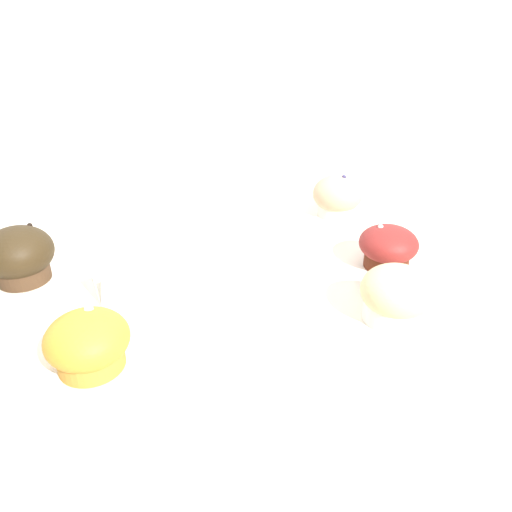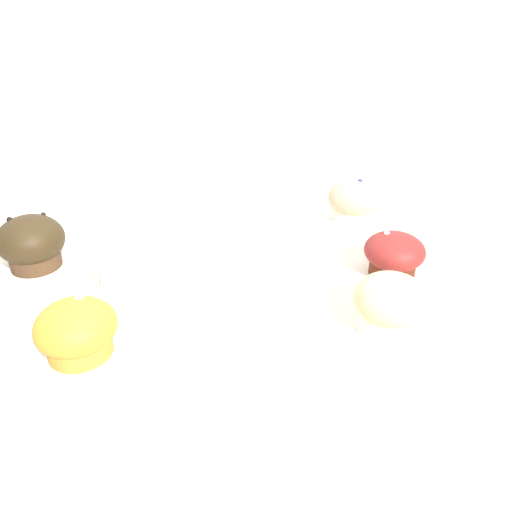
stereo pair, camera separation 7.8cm
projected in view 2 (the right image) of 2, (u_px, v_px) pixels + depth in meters
wall_back at (200, 162)px, 1.33m from camera, size 3.20×0.10×1.80m
display_counter at (234, 461)px, 1.04m from camera, size 1.00×0.64×0.90m
muffin_front_center at (353, 201)px, 1.00m from camera, size 0.10×0.10×0.09m
muffin_back_left at (32, 243)px, 0.83m from camera, size 0.11×0.11×0.09m
muffin_back_right at (77, 330)px, 0.63m from camera, size 0.10×0.10×0.08m
muffin_front_left at (390, 304)px, 0.68m from camera, size 0.10×0.10×0.08m
muffin_front_right at (394, 254)px, 0.81m from camera, size 0.10×0.10×0.07m
price_card at (114, 275)px, 0.76m from camera, size 0.06×0.06×0.06m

